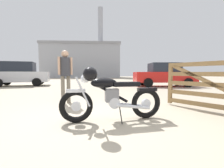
# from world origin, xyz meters

# --- Properties ---
(ground_plane) EXTENTS (80.00, 80.00, 0.00)m
(ground_plane) POSITION_xyz_m (0.00, 0.00, 0.00)
(ground_plane) COLOR tan
(vintage_motorcycle) EXTENTS (2.08, 0.73, 1.07)m
(vintage_motorcycle) POSITION_xyz_m (0.06, -0.12, 0.49)
(vintage_motorcycle) COLOR black
(vintage_motorcycle) RESTS_ON ground_plane
(bystander) EXTENTS (0.42, 0.30, 1.66)m
(bystander) POSITION_xyz_m (-1.18, 1.84, 1.02)
(bystander) COLOR #706656
(bystander) RESTS_ON ground_plane
(white_estate_far) EXTENTS (4.33, 2.19, 1.67)m
(white_estate_far) POSITION_xyz_m (4.66, 7.49, 0.84)
(white_estate_far) COLOR black
(white_estate_far) RESTS_ON ground_plane
(silver_sedan_mid) EXTENTS (4.14, 2.35, 1.78)m
(silver_sedan_mid) POSITION_xyz_m (-5.91, 9.06, 0.92)
(silver_sedan_mid) COLOR black
(silver_sedan_mid) RESTS_ON ground_plane
(industrial_building) EXTENTS (16.46, 9.29, 15.19)m
(industrial_building) POSITION_xyz_m (-2.98, 31.53, 3.68)
(industrial_building) COLOR #9EA0A8
(industrial_building) RESTS_ON ground_plane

